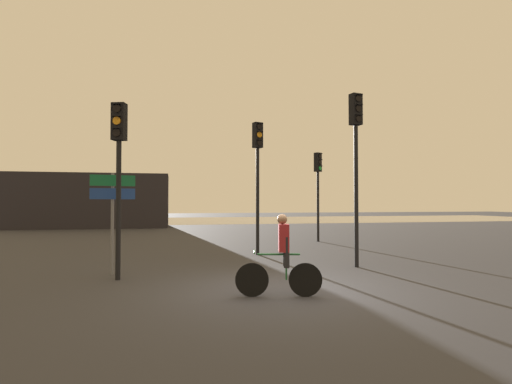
{
  "coord_description": "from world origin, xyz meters",
  "views": [
    {
      "loc": [
        -2.28,
        -8.19,
        1.85
      ],
      "look_at": [
        0.5,
        5.0,
        2.2
      ],
      "focal_mm": 28.0,
      "sensor_mm": 36.0,
      "label": 1
    }
  ],
  "objects": [
    {
      "name": "ground_plane",
      "position": [
        0.0,
        0.0,
        0.0
      ],
      "size": [
        120.0,
        120.0,
        0.0
      ],
      "primitive_type": "plane",
      "color": "#333338"
    },
    {
      "name": "water_strip",
      "position": [
        0.0,
        32.93,
        0.0
      ],
      "size": [
        80.0,
        16.0,
        0.01
      ],
      "primitive_type": "cube",
      "color": "gray",
      "rests_on": "ground"
    },
    {
      "name": "distant_building",
      "position": [
        -8.25,
        22.93,
        1.95
      ],
      "size": [
        11.35,
        4.0,
        3.91
      ],
      "primitive_type": "cube",
      "color": "black",
      "rests_on": "ground"
    },
    {
      "name": "traffic_light_near_right",
      "position": [
        2.9,
        2.42,
        3.43
      ],
      "size": [
        0.36,
        0.38,
        4.99
      ],
      "rotation": [
        0.0,
        0.0,
        3.35
      ],
      "color": "black",
      "rests_on": "ground"
    },
    {
      "name": "traffic_light_center",
      "position": [
        0.7,
        5.64,
        3.25
      ],
      "size": [
        0.38,
        0.4,
        4.69
      ],
      "rotation": [
        0.0,
        0.0,
        3.45
      ],
      "color": "black",
      "rests_on": "ground"
    },
    {
      "name": "traffic_light_near_left",
      "position": [
        -3.54,
        1.84,
        2.96
      ],
      "size": [
        0.38,
        0.4,
        4.24
      ],
      "rotation": [
        0.0,
        0.0,
        2.83
      ],
      "color": "black",
      "rests_on": "ground"
    },
    {
      "name": "traffic_light_far_right",
      "position": [
        4.49,
        9.67,
        2.93
      ],
      "size": [
        0.4,
        0.42,
        4.2
      ],
      "rotation": [
        0.0,
        0.0,
        3.71
      ],
      "color": "black",
      "rests_on": "ground"
    },
    {
      "name": "direction_sign_post",
      "position": [
        -3.77,
        2.55,
        1.79
      ],
      "size": [
        1.08,
        0.27,
        2.6
      ],
      "rotation": [
        0.0,
        0.0,
        3.36
      ],
      "color": "slate",
      "rests_on": "ground"
    },
    {
      "name": "cyclist",
      "position": [
        -0.16,
        -0.6,
        0.82
      ],
      "size": [
        1.68,
        0.52,
        1.62
      ],
      "rotation": [
        0.0,
        0.0,
        1.36
      ],
      "color": "black",
      "rests_on": "ground"
    }
  ]
}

